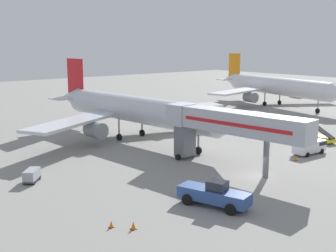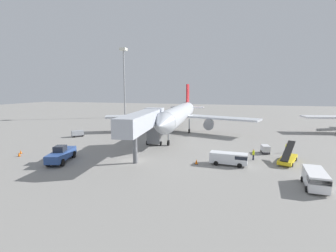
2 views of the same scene
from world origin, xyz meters
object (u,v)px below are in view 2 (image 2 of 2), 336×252
object	(u,v)px
safety_cone_bravo	(196,162)
apron_light_mast	(124,70)
ground_crew_worker_foreground	(253,154)
airplane_at_gate	(179,114)
ground_crew_worker_midground	(286,148)
service_van_mid_left	(316,179)
belt_loader_truck	(288,158)
safety_cone_alpha	(21,152)
safety_cone_charlie	(19,154)
service_van_far_left	(230,158)
baggage_cart_far_right	(78,133)
baggage_cart_mid_center	(265,149)
jet_bridge	(145,122)
pushback_tug	(61,154)

from	to	relation	value
safety_cone_bravo	apron_light_mast	distance (m)	68.99
ground_crew_worker_foreground	safety_cone_bravo	bearing A→B (deg)	-151.16
airplane_at_gate	ground_crew_worker_midground	distance (m)	27.36
service_van_mid_left	belt_loader_truck	bearing A→B (deg)	96.78
safety_cone_alpha	safety_cone_charlie	bearing A→B (deg)	-50.73
safety_cone_alpha	apron_light_mast	xyz separation A→B (m)	(-6.99, 57.08, 18.20)
safety_cone_alpha	safety_cone_charlie	world-z (taller)	safety_cone_charlie
service_van_far_left	ground_crew_worker_foreground	world-z (taller)	service_van_far_left
airplane_at_gate	service_van_mid_left	world-z (taller)	airplane_at_gate
airplane_at_gate	safety_cone_bravo	bearing A→B (deg)	-71.17
ground_crew_worker_foreground	apron_light_mast	size ratio (longest dim) A/B	0.07
airplane_at_gate	baggage_cart_far_right	bearing A→B (deg)	-153.14
service_van_mid_left	safety_cone_alpha	distance (m)	45.66
service_van_far_left	ground_crew_worker_midground	bearing A→B (deg)	47.07
belt_loader_truck	service_van_mid_left	xyz separation A→B (m)	(1.21, -10.19, 0.43)
service_van_far_left	ground_crew_worker_midground	world-z (taller)	service_van_far_left
baggage_cart_mid_center	safety_cone_alpha	bearing A→B (deg)	-163.72
service_van_mid_left	ground_crew_worker_foreground	bearing A→B (deg)	121.12
airplane_at_gate	safety_cone_alpha	bearing A→B (deg)	-128.70
safety_cone_alpha	safety_cone_bravo	size ratio (longest dim) A/B	0.86
baggage_cart_far_right	ground_crew_worker_foreground	size ratio (longest dim) A/B	1.58
safety_cone_charlie	ground_crew_worker_foreground	bearing A→B (deg)	12.58
jet_bridge	baggage_cart_mid_center	distance (m)	21.87
airplane_at_gate	service_van_mid_left	size ratio (longest dim) A/B	8.03
safety_cone_bravo	jet_bridge	bearing A→B (deg)	158.52
safety_cone_bravo	safety_cone_charlie	world-z (taller)	safety_cone_bravo
baggage_cart_far_right	pushback_tug	bearing A→B (deg)	-61.01
baggage_cart_far_right	baggage_cart_mid_center	world-z (taller)	baggage_cart_far_right
safety_cone_alpha	jet_bridge	bearing A→B (deg)	16.35
baggage_cart_far_right	safety_cone_bravo	world-z (taller)	baggage_cart_far_right
service_van_mid_left	safety_cone_charlie	distance (m)	44.33
jet_bridge	safety_cone_bravo	bearing A→B (deg)	-21.48
safety_cone_bravo	apron_light_mast	world-z (taller)	apron_light_mast
baggage_cart_far_right	apron_light_mast	distance (m)	44.86
baggage_cart_mid_center	safety_cone_bravo	world-z (taller)	baggage_cart_mid_center
safety_cone_alpha	apron_light_mast	size ratio (longest dim) A/B	0.02
ground_crew_worker_foreground	safety_cone_alpha	bearing A→B (deg)	-169.94
service_van_far_left	apron_light_mast	size ratio (longest dim) A/B	0.21
baggage_cart_mid_center	jet_bridge	bearing A→B (deg)	-163.80
baggage_cart_mid_center	service_van_far_left	bearing A→B (deg)	-123.20
jet_bridge	ground_crew_worker_midground	xyz separation A→B (m)	(24.08, 7.19, -4.75)
ground_crew_worker_foreground	apron_light_mast	world-z (taller)	apron_light_mast
pushback_tug	baggage_cart_far_right	bearing A→B (deg)	118.99
pushback_tug	baggage_cart_mid_center	distance (m)	34.39
apron_light_mast	ground_crew_worker_midground	bearing A→B (deg)	-39.97
jet_bridge	safety_cone_charlie	bearing A→B (deg)	-158.78
service_van_mid_left	safety_cone_alpha	size ratio (longest dim) A/B	8.33
ground_crew_worker_midground	service_van_mid_left	bearing A→B (deg)	-88.73
pushback_tug	service_van_mid_left	bearing A→B (deg)	-1.80
airplane_at_gate	apron_light_mast	bearing A→B (deg)	134.83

